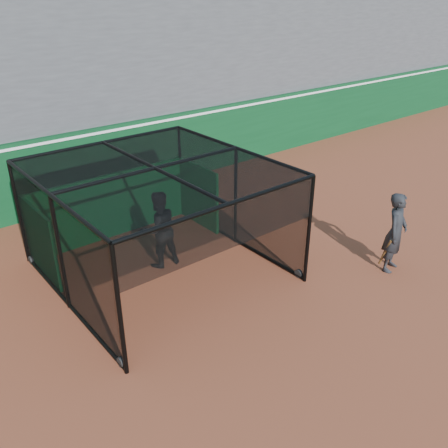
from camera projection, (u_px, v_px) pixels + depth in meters
ground at (270, 314)px, 10.64m from camera, size 120.00×120.00×0.00m
outfield_wall at (96, 163)px, 15.96m from camera, size 50.00×0.50×2.50m
grandstand at (39, 53)px, 17.16m from camera, size 50.00×7.85×8.95m
batting_cage at (158, 222)px, 11.68m from camera, size 5.09×5.45×2.80m
batter at (159, 229)px, 12.12m from camera, size 1.07×0.86×2.06m
on_deck_player at (395, 233)px, 11.92m from camera, size 0.88×0.70×2.11m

